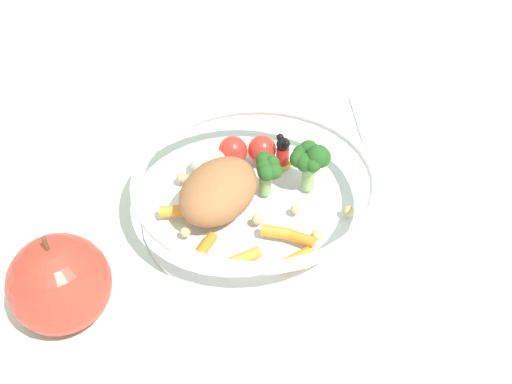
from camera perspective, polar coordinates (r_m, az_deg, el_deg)
name	(u,v)px	position (r m, az deg, el deg)	size (l,w,h in m)	color
ground_plane	(271,222)	(0.58, 1.44, -2.98)	(2.40, 2.40, 0.00)	silver
food_container	(249,187)	(0.57, -0.71, 0.49)	(0.24, 0.24, 0.07)	white
loose_apple	(60,284)	(0.50, -18.54, -8.47)	(0.08, 0.08, 0.09)	#BC3828
folded_napkin	(419,128)	(0.72, 15.53, 6.04)	(0.13, 0.14, 0.01)	white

